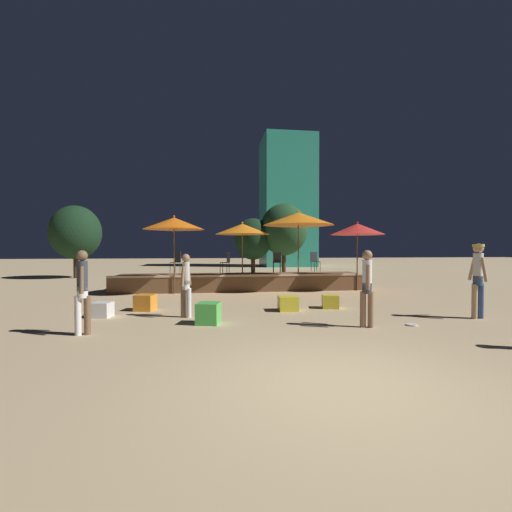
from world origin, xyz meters
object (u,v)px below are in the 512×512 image
(cube_seat_1, at_px, (330,302))
(bistro_chair_1, at_px, (177,260))
(cube_seat_4, at_px, (145,302))
(background_tree_1, at_px, (284,230))
(patio_umbrella_0, at_px, (174,224))
(background_tree_2, at_px, (76,233))
(patio_umbrella_3, at_px, (298,219))
(patio_umbrella_2, at_px, (357,229))
(bistro_chair_3, at_px, (315,260))
(frisbee_disc, at_px, (412,325))
(person_1, at_px, (367,285))
(cube_seat_2, at_px, (208,313))
(cube_seat_3, at_px, (102,310))
(bistro_chair_0, at_px, (227,260))
(cube_seat_0, at_px, (288,303))
(person_4, at_px, (82,289))
(background_tree_0, at_px, (253,239))
(person_3, at_px, (186,284))
(person_0, at_px, (478,275))
(bistro_chair_2, at_px, (277,260))
(patio_umbrella_1, at_px, (242,229))

(cube_seat_1, relative_size, bistro_chair_1, 0.62)
(cube_seat_4, distance_m, background_tree_1, 14.32)
(patio_umbrella_0, distance_m, bistro_chair_1, 2.26)
(cube_seat_1, xyz_separation_m, background_tree_2, (-11.52, 12.12, 2.55))
(patio_umbrella_3, height_order, background_tree_1, background_tree_1)
(patio_umbrella_2, bearing_deg, bistro_chair_3, 127.97)
(frisbee_disc, relative_size, background_tree_2, 0.06)
(background_tree_1, bearing_deg, person_1, -95.50)
(cube_seat_2, relative_size, cube_seat_3, 1.21)
(bistro_chair_0, distance_m, bistro_chair_3, 4.18)
(patio_umbrella_0, bearing_deg, cube_seat_1, -38.77)
(cube_seat_0, height_order, background_tree_1, background_tree_1)
(patio_umbrella_0, height_order, cube_seat_3, patio_umbrella_0)
(person_4, distance_m, background_tree_2, 15.55)
(patio_umbrella_2, distance_m, background_tree_0, 9.54)
(cube_seat_0, bearing_deg, person_1, -60.50)
(patio_umbrella_0, bearing_deg, patio_umbrella_3, 3.27)
(cube_seat_1, relative_size, background_tree_1, 0.12)
(patio_umbrella_2, bearing_deg, person_3, -144.85)
(person_3, bearing_deg, patio_umbrella_3, 74.44)
(patio_umbrella_2, height_order, person_0, patio_umbrella_2)
(person_1, bearing_deg, cube_seat_4, 170.95)
(patio_umbrella_3, height_order, bistro_chair_1, patio_umbrella_3)
(bistro_chair_0, distance_m, bistro_chair_2, 2.22)
(patio_umbrella_0, xyz_separation_m, cube_seat_4, (-0.46, -3.57, -2.52))
(patio_umbrella_0, xyz_separation_m, cube_seat_2, (1.33, -5.60, -2.50))
(person_3, xyz_separation_m, bistro_chair_1, (-0.83, 6.45, 0.39))
(person_3, relative_size, bistro_chair_1, 1.81)
(person_1, relative_size, person_3, 1.06)
(bistro_chair_3, distance_m, background_tree_2, 14.44)
(cube_seat_1, xyz_separation_m, bistro_chair_3, (1.32, 5.68, 1.07))
(cube_seat_2, relative_size, background_tree_0, 0.16)
(cube_seat_3, bearing_deg, patio_umbrella_1, 49.48)
(patio_umbrella_3, bearing_deg, bistro_chair_1, 164.67)
(patio_umbrella_1, xyz_separation_m, person_3, (-1.96, -5.10, -1.70))
(frisbee_disc, distance_m, background_tree_0, 15.68)
(cube_seat_0, height_order, background_tree_0, background_tree_0)
(patio_umbrella_2, height_order, bistro_chair_1, patio_umbrella_2)
(patio_umbrella_1, bearing_deg, bistro_chair_1, 154.13)
(cube_seat_1, height_order, person_4, person_4)
(person_0, distance_m, background_tree_0, 15.44)
(person_0, xyz_separation_m, person_3, (-7.31, 1.17, -0.23))
(cube_seat_3, bearing_deg, bistro_chair_2, 44.45)
(cube_seat_3, bearing_deg, person_3, -8.11)
(patio_umbrella_3, xyz_separation_m, bistro_chair_0, (-2.96, 0.83, -1.76))
(background_tree_2, bearing_deg, bistro_chair_1, -44.77)
(background_tree_0, bearing_deg, person_1, -87.83)
(person_3, bearing_deg, patio_umbrella_1, 93.97)
(bistro_chair_3, bearing_deg, frisbee_disc, -106.03)
(patio_umbrella_2, height_order, background_tree_0, background_tree_0)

